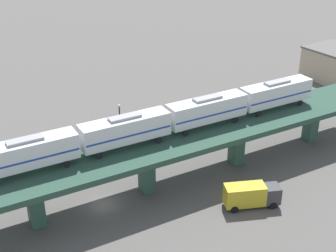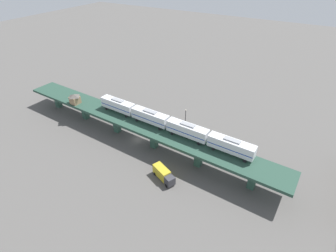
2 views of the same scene
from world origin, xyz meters
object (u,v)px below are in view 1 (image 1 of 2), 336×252
object	(u,v)px
subway_train	(168,119)
street_car_white	(163,139)
delivery_truck	(251,195)
street_car_red	(113,154)
street_lamp	(120,121)

from	to	relation	value
subway_train	street_car_white	xyz separation A→B (m)	(-8.98, 4.69, -8.39)
delivery_truck	subway_train	bearing A→B (deg)	-154.72
subway_train	street_car_red	world-z (taller)	subway_train
subway_train	street_car_white	world-z (taller)	subway_train
subway_train	street_car_red	distance (m)	12.92
street_car_white	street_lamp	size ratio (longest dim) A/B	0.68
street_car_white	street_lamp	bearing A→B (deg)	-125.07
street_car_white	street_car_red	size ratio (longest dim) A/B	1.00
subway_train	street_car_white	distance (m)	13.15
subway_train	street_car_red	xyz separation A→B (m)	(-8.85, -4.27, -8.39)
street_car_white	street_car_red	xyz separation A→B (m)	(0.13, -8.96, 0.00)
subway_train	street_car_white	bearing A→B (deg)	152.42
street_car_white	street_car_red	distance (m)	8.96
street_car_red	delivery_truck	bearing A→B (deg)	25.48
subway_train	delivery_truck	distance (m)	14.74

